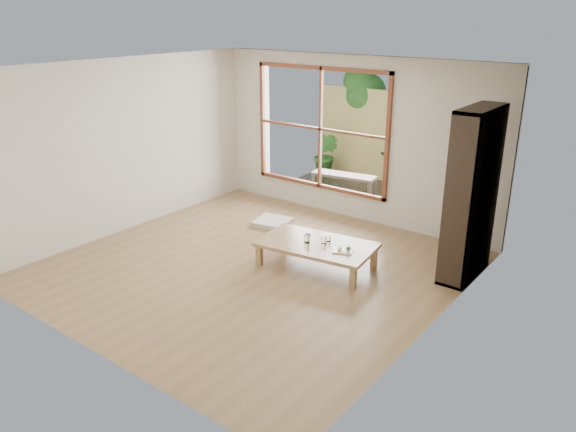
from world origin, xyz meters
name	(u,v)px	position (x,y,z in m)	size (l,w,h in m)	color
ground	(255,266)	(0.00, 0.00, 0.00)	(5.00, 5.00, 0.00)	#94724A
low_table	(317,246)	(0.65, 0.52, 0.29)	(1.62, 1.05, 0.33)	tan
floor_cushion	(272,222)	(-0.79, 1.37, 0.04)	(0.52, 0.52, 0.08)	beige
bookshelf	(472,195)	(2.31, 1.47, 1.09)	(0.35, 0.98, 2.17)	black
glass_tall	(308,239)	(0.54, 0.45, 0.39)	(0.07, 0.07, 0.12)	silver
glass_mid	(324,240)	(0.72, 0.57, 0.38)	(0.07, 0.07, 0.09)	silver
glass_short	(329,239)	(0.74, 0.66, 0.37)	(0.06, 0.06, 0.08)	silver
glass_small	(307,238)	(0.51, 0.49, 0.38)	(0.07, 0.07, 0.09)	silver
food_tray	(344,250)	(1.08, 0.49, 0.35)	(0.30, 0.26, 0.08)	white
deck	(353,193)	(-0.60, 3.56, 0.00)	(2.80, 2.00, 0.05)	#342E26
garden_bench	(344,177)	(-0.69, 3.35, 0.34)	(1.22, 0.52, 0.37)	black
bamboo_fence	(382,137)	(-0.60, 4.56, 0.90)	(2.80, 0.06, 1.80)	tan
shrub_right	(404,166)	(0.08, 4.22, 0.49)	(0.84, 0.73, 0.93)	#2C5921
shrub_left	(326,155)	(-1.58, 4.09, 0.49)	(0.51, 0.41, 0.92)	#2C5921
garden_tree	(361,94)	(-1.28, 4.86, 1.63)	(1.04, 0.85, 2.22)	#4C3D2D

